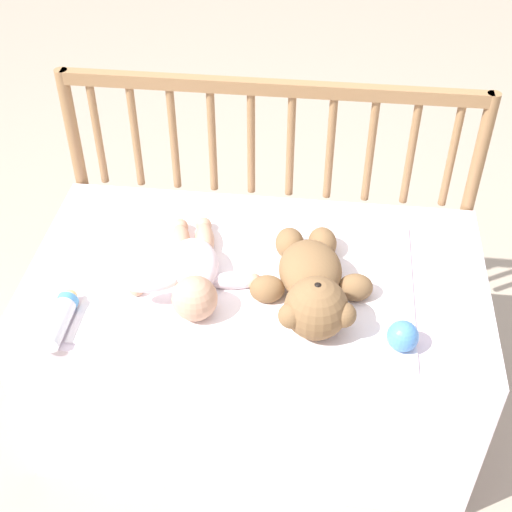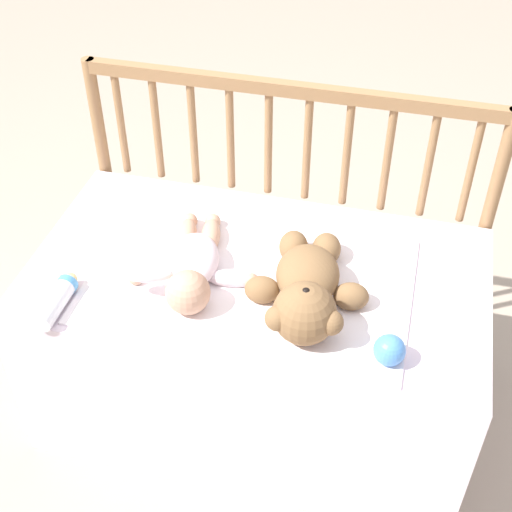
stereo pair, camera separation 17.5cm
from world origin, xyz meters
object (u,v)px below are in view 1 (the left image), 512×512
object	(u,v)px
teddy_bear	(312,284)
baby_bottle	(60,318)
toy_ball	(403,336)
baby	(194,271)

from	to	relation	value
teddy_bear	baby_bottle	size ratio (longest dim) A/B	2.29
teddy_bear	toy_ball	bearing A→B (deg)	-30.12
baby	baby_bottle	xyz separation A→B (m)	(-0.28, -0.18, -0.02)
teddy_bear	toy_ball	xyz separation A→B (m)	(0.21, -0.12, -0.02)
baby	toy_ball	xyz separation A→B (m)	(0.50, -0.15, -0.01)
teddy_bear	baby_bottle	xyz separation A→B (m)	(-0.57, -0.14, -0.04)
teddy_bear	baby_bottle	distance (m)	0.59
baby	teddy_bear	bearing A→B (deg)	-6.23
teddy_bear	baby_bottle	bearing A→B (deg)	-165.98
baby_bottle	toy_ball	bearing A→B (deg)	1.58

